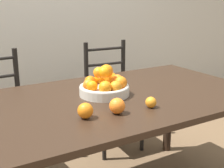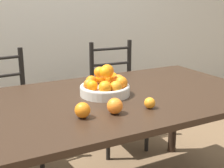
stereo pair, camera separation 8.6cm
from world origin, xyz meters
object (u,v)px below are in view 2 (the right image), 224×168
at_px(chair_left, 6,116).
at_px(chair_right, 117,98).
at_px(fruit_bowl, 105,86).
at_px(orange_loose_2, 150,103).
at_px(orange_loose_1, 83,110).
at_px(orange_loose_0, 115,106).

xyz_separation_m(chair_left, chair_right, (0.98, 0.00, 0.00)).
height_order(fruit_bowl, orange_loose_2, fruit_bowl).
height_order(fruit_bowl, orange_loose_1, fruit_bowl).
bearing_deg(fruit_bowl, chair_right, 56.21).
distance_m(orange_loose_2, chair_right, 1.17).
xyz_separation_m(orange_loose_1, chair_left, (-0.22, 1.01, -0.34)).
xyz_separation_m(fruit_bowl, chair_right, (0.49, 0.73, -0.36)).
xyz_separation_m(orange_loose_2, chair_right, (0.39, 1.05, -0.33)).
bearing_deg(chair_left, orange_loose_0, -73.32).
distance_m(orange_loose_2, chair_left, 1.26).
distance_m(orange_loose_0, orange_loose_2, 0.20).
relative_size(orange_loose_2, chair_left, 0.06).
bearing_deg(chair_right, chair_left, -176.49).
xyz_separation_m(orange_loose_0, orange_loose_2, (0.20, -0.02, -0.01)).
bearing_deg(orange_loose_1, fruit_bowl, 46.33).
distance_m(fruit_bowl, chair_right, 0.95).
distance_m(orange_loose_1, chair_right, 1.31).
height_order(orange_loose_2, chair_right, chair_right).
height_order(orange_loose_1, orange_loose_2, orange_loose_1).
xyz_separation_m(fruit_bowl, orange_loose_2, (0.10, -0.33, -0.03)).
relative_size(fruit_bowl, orange_loose_0, 3.69).
height_order(chair_left, chair_right, same).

